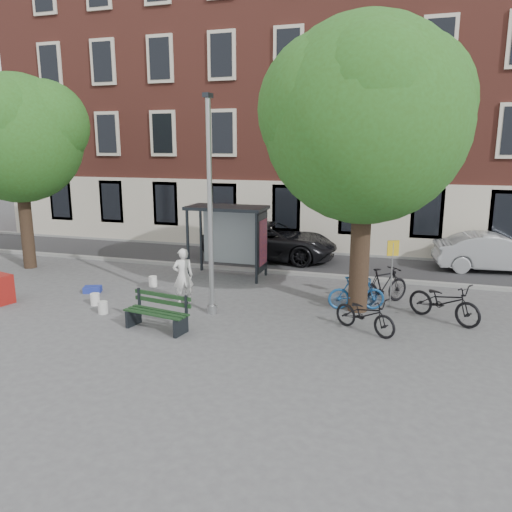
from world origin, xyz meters
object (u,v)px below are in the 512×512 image
at_px(painter, 183,276).
at_px(bike_c, 444,302).
at_px(notice_sign, 392,258).
at_px(car_silver, 495,253).
at_px(bike_a, 365,314).
at_px(bike_b, 356,293).
at_px(car_dark, 270,241).
at_px(bench, 158,314).
at_px(bike_d, 384,286).
at_px(bus_shelter, 238,225).
at_px(lamppost, 210,218).

relative_size(painter, bike_c, 0.81).
bearing_deg(notice_sign, car_silver, 34.85).
distance_m(bike_a, notice_sign, 2.59).
relative_size(bike_b, notice_sign, 0.82).
bearing_deg(car_dark, bike_a, -148.13).
height_order(painter, bike_c, painter).
bearing_deg(notice_sign, painter, 170.80).
height_order(bike_b, car_silver, car_silver).
xyz_separation_m(bench, bike_d, (5.56, 3.96, 0.15)).
distance_m(bike_b, car_dark, 7.17).
distance_m(bus_shelter, bike_b, 5.40).
bearing_deg(car_silver, bike_b, 136.53).
distance_m(bus_shelter, bike_a, 6.73).
relative_size(bus_shelter, bench, 1.52).
height_order(lamppost, bike_a, lamppost).
relative_size(lamppost, car_dark, 1.08).
bearing_deg(bike_d, bike_a, 126.11).
xyz_separation_m(bike_c, car_silver, (2.17, 6.55, 0.17)).
bearing_deg(car_silver, bike_d, 137.73).
distance_m(bench, car_dark, 8.98).
relative_size(lamppost, painter, 3.56).
xyz_separation_m(bike_b, bike_c, (2.41, -0.30, 0.06)).
bearing_deg(bike_b, painter, 84.20).
bearing_deg(bike_d, car_dark, -1.70).
distance_m(painter, car_silver, 12.09).
bearing_deg(bench, lamppost, 71.42).
relative_size(lamppost, bike_b, 3.67).
bearing_deg(bike_c, bench, 144.45).
bearing_deg(notice_sign, bike_a, -125.88).
distance_m(bus_shelter, bike_c, 7.64).
bearing_deg(car_dark, bike_c, -132.14).
bearing_deg(painter, car_silver, -179.35).
bearing_deg(bike_b, bike_a, 176.91).
bearing_deg(bike_d, bike_c, -168.97).
distance_m(bench, bike_a, 5.42).
distance_m(painter, notice_sign, 6.31).
distance_m(painter, car_dark, 6.75).
bearing_deg(lamppost, bike_c, 11.33).
bearing_deg(bike_c, car_silver, 14.30).
relative_size(bench, car_dark, 0.33).
bearing_deg(car_dark, lamppost, -177.47).
bearing_deg(bus_shelter, lamppost, -81.57).
bearing_deg(lamppost, bike_d, 26.52).
distance_m(bike_a, bike_d, 2.57).
xyz_separation_m(bench, car_dark, (0.57, 8.96, 0.36)).
height_order(bike_d, notice_sign, notice_sign).
xyz_separation_m(bus_shelter, painter, (-0.59, -3.46, -1.06)).
height_order(bike_b, bike_c, bike_c).
distance_m(lamppost, car_silver, 11.75).
height_order(painter, bench, painter).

